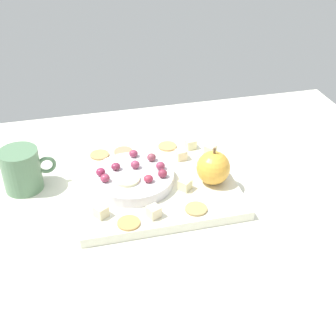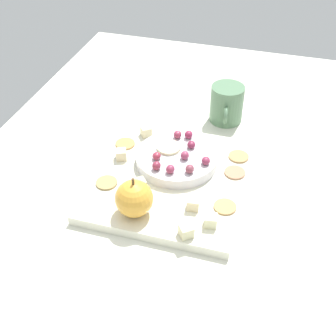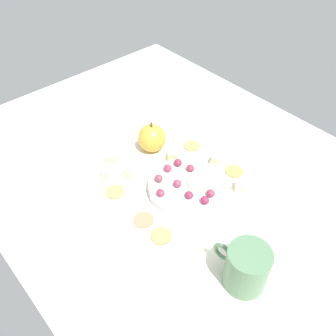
{
  "view_description": "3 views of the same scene",
  "coord_description": "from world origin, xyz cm",
  "px_view_note": "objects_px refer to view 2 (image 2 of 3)",
  "views": [
    {
      "loc": [
        11.12,
        72.76,
        60.76
      ],
      "look_at": [
        -6.93,
        -1.15,
        9.91
      ],
      "focal_mm": 48.69,
      "sensor_mm": 36.0,
      "label": 1
    },
    {
      "loc": [
        -69.87,
        -21.92,
        64.3
      ],
      "look_at": [
        -4.61,
        -3.0,
        7.89
      ],
      "focal_mm": 47.32,
      "sensor_mm": 36.0,
      "label": 2
    },
    {
      "loc": [
        38.56,
        -43.35,
        66.53
      ],
      "look_at": [
        -5.77,
        -3.97,
        9.11
      ],
      "focal_mm": 39.27,
      "sensor_mm": 36.0,
      "label": 3
    }
  ],
  "objects_px": {
    "cheese_cube_0": "(140,185)",
    "grape_5": "(189,135)",
    "serving_dish": "(177,158)",
    "cheese_cube_3": "(146,131)",
    "platter": "(171,179)",
    "cracker_1": "(225,207)",
    "cracker_2": "(107,183)",
    "grape_8": "(190,169)",
    "cracker_4": "(234,174)",
    "cracker_3": "(125,144)",
    "grape_6": "(170,169)",
    "cheese_cube_4": "(186,231)",
    "grape_2": "(185,155)",
    "grape_4": "(157,156)",
    "grape_3": "(156,166)",
    "cheese_cube_5": "(211,221)",
    "grape_7": "(178,135)",
    "apple_slice_0": "(169,147)",
    "grape_0": "(191,145)",
    "cheese_cube_2": "(193,204)",
    "cracker_0": "(239,157)",
    "cheese_cube_1": "(121,155)",
    "grape_1": "(206,161)",
    "cup": "(227,104)"
  },
  "relations": [
    {
      "from": "serving_dish",
      "to": "cracker_2",
      "type": "relative_size",
      "value": 4.0
    },
    {
      "from": "cracker_0",
      "to": "grape_7",
      "type": "bearing_deg",
      "value": 88.98
    },
    {
      "from": "cheese_cube_5",
      "to": "grape_8",
      "type": "xyz_separation_m",
      "value": [
        0.11,
        0.07,
        0.02
      ]
    },
    {
      "from": "grape_6",
      "to": "grape_8",
      "type": "distance_m",
      "value": 0.04
    },
    {
      "from": "platter",
      "to": "serving_dish",
      "type": "distance_m",
      "value": 0.05
    },
    {
      "from": "apple_slice_0",
      "to": "cheese_cube_5",
      "type": "bearing_deg",
      "value": -143.05
    },
    {
      "from": "platter",
      "to": "cheese_cube_4",
      "type": "height_order",
      "value": "cheese_cube_4"
    },
    {
      "from": "cracker_0",
      "to": "grape_2",
      "type": "xyz_separation_m",
      "value": [
        -0.06,
        0.1,
        0.03
      ]
    },
    {
      "from": "cheese_cube_1",
      "to": "cheese_cube_2",
      "type": "xyz_separation_m",
      "value": [
        -0.1,
        -0.18,
        0.0
      ]
    },
    {
      "from": "cracker_3",
      "to": "grape_6",
      "type": "xyz_separation_m",
      "value": [
        -0.09,
        -0.13,
        0.03
      ]
    },
    {
      "from": "serving_dish",
      "to": "cup",
      "type": "distance_m",
      "value": 0.23
    },
    {
      "from": "grape_2",
      "to": "grape_4",
      "type": "relative_size",
      "value": 1.0
    },
    {
      "from": "platter",
      "to": "cheese_cube_2",
      "type": "relative_size",
      "value": 14.89
    },
    {
      "from": "cheese_cube_5",
      "to": "cracker_0",
      "type": "bearing_deg",
      "value": -4.68
    },
    {
      "from": "platter",
      "to": "cracker_4",
      "type": "bearing_deg",
      "value": -72.15
    },
    {
      "from": "grape_3",
      "to": "grape_7",
      "type": "height_order",
      "value": "grape_3"
    },
    {
      "from": "grape_2",
      "to": "grape_8",
      "type": "relative_size",
      "value": 1.0
    },
    {
      "from": "apple_slice_0",
      "to": "cheese_cube_1",
      "type": "bearing_deg",
      "value": 109.36
    },
    {
      "from": "cheese_cube_2",
      "to": "cheese_cube_4",
      "type": "height_order",
      "value": "same"
    },
    {
      "from": "cracker_0",
      "to": "grape_7",
      "type": "xyz_separation_m",
      "value": [
        0.0,
        0.14,
        0.03
      ]
    },
    {
      "from": "cracker_4",
      "to": "grape_7",
      "type": "relative_size",
      "value": 2.23
    },
    {
      "from": "grape_3",
      "to": "cup",
      "type": "distance_m",
      "value": 0.29
    },
    {
      "from": "cracker_2",
      "to": "grape_3",
      "type": "distance_m",
      "value": 0.1
    },
    {
      "from": "cheese_cube_5",
      "to": "cracker_0",
      "type": "relative_size",
      "value": 0.52
    },
    {
      "from": "cup",
      "to": "cheese_cube_5",
      "type": "bearing_deg",
      "value": -173.78
    },
    {
      "from": "cracker_3",
      "to": "cheese_cube_5",
      "type": "bearing_deg",
      "value": -128.53
    },
    {
      "from": "grape_3",
      "to": "cheese_cube_5",
      "type": "bearing_deg",
      "value": -126.46
    },
    {
      "from": "cracker_1",
      "to": "grape_8",
      "type": "xyz_separation_m",
      "value": [
        0.05,
        0.08,
        0.03
      ]
    },
    {
      "from": "serving_dish",
      "to": "cheese_cube_3",
      "type": "distance_m",
      "value": 0.12
    },
    {
      "from": "cracker_3",
      "to": "apple_slice_0",
      "type": "relative_size",
      "value": 0.85
    },
    {
      "from": "cracker_3",
      "to": "serving_dish",
      "type": "bearing_deg",
      "value": -103.02
    },
    {
      "from": "grape_4",
      "to": "cracker_3",
      "type": "bearing_deg",
      "value": 58.53
    },
    {
      "from": "cracker_4",
      "to": "platter",
      "type": "bearing_deg",
      "value": 107.85
    },
    {
      "from": "cheese_cube_0",
      "to": "cracker_2",
      "type": "xyz_separation_m",
      "value": [
        -0.0,
        0.07,
        -0.01
      ]
    },
    {
      "from": "cheese_cube_4",
      "to": "cracker_1",
      "type": "bearing_deg",
      "value": -31.3
    },
    {
      "from": "grape_5",
      "to": "platter",
      "type": "bearing_deg",
      "value": 174.83
    },
    {
      "from": "cheese_cube_0",
      "to": "grape_5",
      "type": "distance_m",
      "value": 0.17
    },
    {
      "from": "cheese_cube_5",
      "to": "grape_8",
      "type": "distance_m",
      "value": 0.13
    },
    {
      "from": "cheese_cube_2",
      "to": "grape_4",
      "type": "xyz_separation_m",
      "value": [
        0.09,
        0.1,
        0.02
      ]
    },
    {
      "from": "grape_3",
      "to": "grape_8",
      "type": "bearing_deg",
      "value": -82.21
    },
    {
      "from": "grape_7",
      "to": "cup",
      "type": "xyz_separation_m",
      "value": [
        0.16,
        -0.08,
        -0.01
      ]
    },
    {
      "from": "platter",
      "to": "grape_0",
      "type": "height_order",
      "value": "grape_0"
    },
    {
      "from": "cheese_cube_5",
      "to": "cheese_cube_4",
      "type": "bearing_deg",
      "value": 135.32
    },
    {
      "from": "grape_3",
      "to": "grape_8",
      "type": "distance_m",
      "value": 0.07
    },
    {
      "from": "platter",
      "to": "cracker_1",
      "type": "xyz_separation_m",
      "value": [
        -0.06,
        -0.12,
        0.01
      ]
    },
    {
      "from": "grape_4",
      "to": "grape_5",
      "type": "xyz_separation_m",
      "value": [
        0.09,
        -0.04,
        0.0
      ]
    },
    {
      "from": "cracker_2",
      "to": "grape_5",
      "type": "distance_m",
      "value": 0.21
    },
    {
      "from": "cheese_cube_1",
      "to": "grape_1",
      "type": "xyz_separation_m",
      "value": [
        0.01,
        -0.18,
        0.02
      ]
    },
    {
      "from": "cheese_cube_2",
      "to": "grape_7",
      "type": "distance_m",
      "value": 0.2
    },
    {
      "from": "cheese_cube_3",
      "to": "grape_0",
      "type": "height_order",
      "value": "grape_0"
    }
  ]
}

